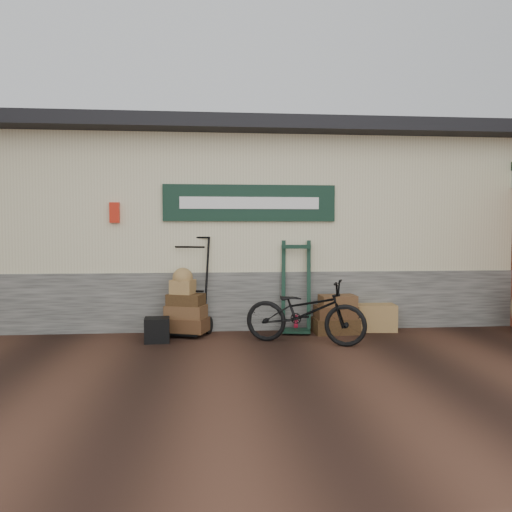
% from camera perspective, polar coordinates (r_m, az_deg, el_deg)
% --- Properties ---
extents(ground, '(80.00, 80.00, 0.00)m').
position_cam_1_polar(ground, '(6.80, 2.50, -10.14)').
color(ground, black).
rests_on(ground, ground).
extents(station_building, '(14.40, 4.10, 3.20)m').
position_cam_1_polar(station_building, '(9.34, 0.25, 3.43)').
color(station_building, '#4C4C47').
rests_on(station_building, ground).
extents(porter_trolley, '(0.88, 0.77, 1.48)m').
position_cam_1_polar(porter_trolley, '(7.46, -7.55, -3.23)').
color(porter_trolley, black).
rests_on(porter_trolley, ground).
extents(green_barrow, '(0.56, 0.50, 1.38)m').
position_cam_1_polar(green_barrow, '(7.56, 4.61, -3.51)').
color(green_barrow, black).
rests_on(green_barrow, ground).
extents(suitcase_stack, '(0.68, 0.45, 0.58)m').
position_cam_1_polar(suitcase_stack, '(7.59, 9.10, -6.55)').
color(suitcase_stack, '#392412').
rests_on(suitcase_stack, ground).
extents(wicker_hamper, '(0.66, 0.46, 0.41)m').
position_cam_1_polar(wicker_hamper, '(7.93, 13.34, -6.81)').
color(wicker_hamper, olive).
rests_on(wicker_hamper, ground).
extents(black_trunk, '(0.36, 0.31, 0.34)m').
position_cam_1_polar(black_trunk, '(7.07, -11.24, -8.28)').
color(black_trunk, black).
rests_on(black_trunk, ground).
extents(bicycle, '(1.17, 1.76, 0.97)m').
position_cam_1_polar(bicycle, '(6.82, 5.63, -5.96)').
color(bicycle, black).
rests_on(bicycle, ground).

